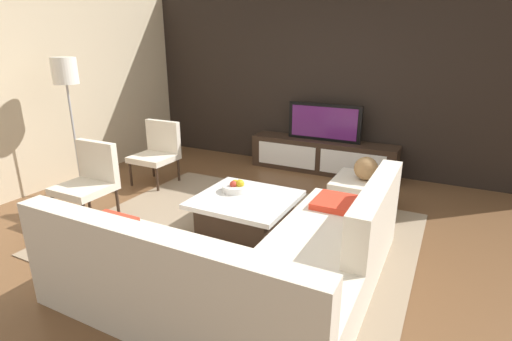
{
  "coord_description": "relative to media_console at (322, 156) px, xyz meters",
  "views": [
    {
      "loc": [
        1.73,
        -3.21,
        1.93
      ],
      "look_at": [
        -0.23,
        0.59,
        0.51
      ],
      "focal_mm": 27.3,
      "sensor_mm": 36.0,
      "label": 1
    }
  ],
  "objects": [
    {
      "name": "media_console",
      "position": [
        0.0,
        0.0,
        0.0
      ],
      "size": [
        2.23,
        0.44,
        0.5
      ],
      "color": "#332319",
      "rests_on": "ground"
    },
    {
      "name": "ottoman",
      "position": [
        0.91,
        -1.23,
        -0.05
      ],
      "size": [
        0.7,
        0.7,
        0.4
      ],
      "primitive_type": "cube",
      "color": "beige",
      "rests_on": "ground"
    },
    {
      "name": "sectional_couch",
      "position": [
        0.5,
        -3.28,
        0.04
      ],
      "size": [
        2.31,
        2.31,
        0.84
      ],
      "color": "beige",
      "rests_on": "ground"
    },
    {
      "name": "floor_lamp",
      "position": [
        -2.59,
        -2.33,
        1.22
      ],
      "size": [
        0.3,
        0.3,
        1.75
      ],
      "color": "#A5A5AA",
      "rests_on": "ground"
    },
    {
      "name": "ground_plane",
      "position": [
        0.0,
        -2.4,
        -0.25
      ],
      "size": [
        14.0,
        14.0,
        0.0
      ],
      "primitive_type": "plane",
      "color": "brown"
    },
    {
      "name": "fruit_bowl",
      "position": [
        -0.28,
        -2.19,
        0.18
      ],
      "size": [
        0.28,
        0.28,
        0.14
      ],
      "color": "silver",
      "rests_on": "coffee_table"
    },
    {
      "name": "television",
      "position": [
        0.0,
        0.0,
        0.53
      ],
      "size": [
        1.12,
        0.06,
        0.56
      ],
      "color": "black",
      "rests_on": "media_console"
    },
    {
      "name": "coffee_table",
      "position": [
        -0.1,
        -2.3,
        -0.05
      ],
      "size": [
        1.0,
        0.95,
        0.38
      ],
      "color": "#332319",
      "rests_on": "ground"
    },
    {
      "name": "accent_chair_far",
      "position": [
        -1.94,
        -1.51,
        0.24
      ],
      "size": [
        0.56,
        0.54,
        0.87
      ],
      "rotation": [
        0.0,
        0.0,
        -0.08
      ],
      "color": "#332319",
      "rests_on": "ground"
    },
    {
      "name": "feature_wall_back",
      "position": [
        0.0,
        0.3,
        1.15
      ],
      "size": [
        6.4,
        0.12,
        2.8
      ],
      "primitive_type": "cube",
      "color": "black",
      "rests_on": "ground"
    },
    {
      "name": "area_rug",
      "position": [
        -0.1,
        -2.4,
        -0.24
      ],
      "size": [
        3.44,
        2.77,
        0.01
      ],
      "primitive_type": "cube",
      "color": "gray",
      "rests_on": "ground"
    },
    {
      "name": "decorative_ball",
      "position": [
        0.91,
        -1.23,
        0.29
      ],
      "size": [
        0.27,
        0.27,
        0.27
      ],
      "primitive_type": "sphere",
      "color": "#997247",
      "rests_on": "ottoman"
    },
    {
      "name": "side_wall_left",
      "position": [
        -3.2,
        -2.2,
        1.15
      ],
      "size": [
        0.12,
        5.2,
        2.8
      ],
      "primitive_type": "cube",
      "color": "beige",
      "rests_on": "ground"
    },
    {
      "name": "accent_chair_near",
      "position": [
        -1.82,
        -2.79,
        0.24
      ],
      "size": [
        0.56,
        0.54,
        0.87
      ],
      "rotation": [
        0.0,
        0.0,
        -0.14
      ],
      "color": "#332319",
      "rests_on": "ground"
    }
  ]
}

